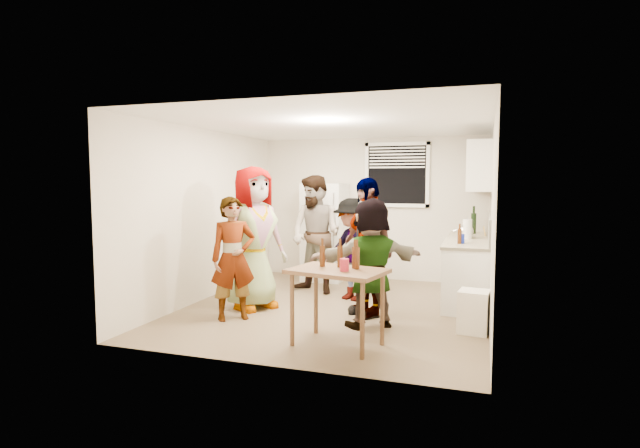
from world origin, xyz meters
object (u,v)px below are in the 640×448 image
(trash_bin, at_px, (474,311))
(beer_bottle_table, at_px, (355,268))
(guest_stripe, at_px, (234,319))
(guest_back_right, at_px, (352,299))
(beer_bottle_counter, at_px, (459,244))
(guest_orange, at_px, (370,326))
(guest_grey, at_px, (254,308))
(red_cup, at_px, (344,271))
(guest_black, at_px, (367,315))
(wine_bottle, at_px, (473,234))
(blue_cup, at_px, (461,243))
(serving_table, at_px, (337,345))
(guest_back_left, at_px, (316,292))
(refrigerator, at_px, (325,232))
(kettle, at_px, (465,238))

(trash_bin, relative_size, beer_bottle_table, 2.16)
(guest_stripe, bearing_deg, guest_back_right, 11.44)
(beer_bottle_counter, xyz_separation_m, guest_orange, (-0.96, -1.16, -0.90))
(beer_bottle_counter, distance_m, beer_bottle_table, 2.08)
(guest_grey, distance_m, guest_orange, 1.75)
(beer_bottle_table, relative_size, red_cup, 1.77)
(guest_back_right, height_order, guest_black, guest_back_right)
(wine_bottle, height_order, beer_bottle_table, wine_bottle)
(blue_cup, relative_size, serving_table, 0.13)
(wine_bottle, xyz_separation_m, guest_back_right, (-1.66, -1.33, -0.90))
(wine_bottle, bearing_deg, beer_bottle_counter, -95.99)
(blue_cup, bearing_deg, guest_back_left, 172.12)
(refrigerator, xyz_separation_m, guest_black, (1.23, -2.08, -0.85))
(trash_bin, relative_size, guest_back_left, 0.27)
(kettle, height_order, trash_bin, kettle)
(red_cup, bearing_deg, kettle, 68.44)
(trash_bin, xyz_separation_m, guest_back_left, (-2.39, 1.38, -0.25))
(red_cup, height_order, guest_black, red_cup)
(serving_table, relative_size, beer_bottle_table, 4.28)
(wine_bottle, distance_m, guest_grey, 3.70)
(beer_bottle_counter, relative_size, blue_cup, 1.58)
(wine_bottle, xyz_separation_m, guest_back_left, (-2.32, -1.06, -0.90))
(blue_cup, height_order, trash_bin, blue_cup)
(guest_back_left, bearing_deg, wine_bottle, 44.03)
(trash_bin, xyz_separation_m, guest_black, (-1.34, 0.35, -0.25))
(kettle, bearing_deg, guest_black, -108.34)
(kettle, bearing_deg, wine_bottle, 102.43)
(trash_bin, relative_size, guest_orange, 0.32)
(guest_stripe, bearing_deg, blue_cup, -12.25)
(beer_bottle_table, bearing_deg, guest_grey, 148.43)
(serving_table, bearing_deg, trash_bin, 34.06)
(trash_bin, distance_m, guest_back_left, 2.77)
(guest_stripe, bearing_deg, beer_bottle_counter, -13.12)
(trash_bin, xyz_separation_m, guest_grey, (-2.90, 0.22, -0.25))
(kettle, distance_m, serving_table, 3.09)
(guest_back_right, bearing_deg, beer_bottle_table, -49.42)
(beer_bottle_counter, bearing_deg, blue_cup, 73.84)
(refrigerator, distance_m, blue_cup, 2.72)
(guest_back_right, xyz_separation_m, guest_black, (0.40, -0.77, 0.00))
(red_cup, xyz_separation_m, guest_orange, (0.09, 0.87, -0.82))
(serving_table, relative_size, guest_back_right, 0.65)
(blue_cup, xyz_separation_m, guest_back_right, (-1.53, 0.03, -0.90))
(kettle, height_order, guest_black, kettle)
(refrigerator, distance_m, wine_bottle, 2.50)
(guest_orange, bearing_deg, refrigerator, -96.89)
(guest_back_left, distance_m, guest_back_right, 0.71)
(serving_table, bearing_deg, beer_bottle_counter, 59.52)
(red_cup, distance_m, guest_grey, 2.19)
(beer_bottle_counter, xyz_separation_m, serving_table, (-1.14, -1.95, -0.90))
(trash_bin, relative_size, guest_stripe, 0.32)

